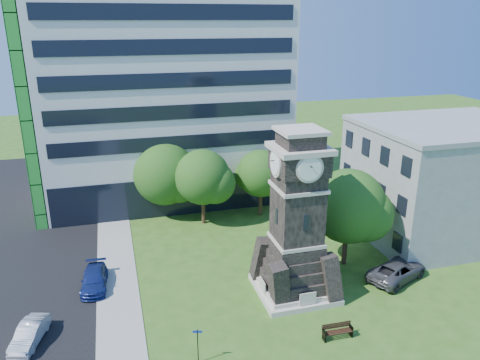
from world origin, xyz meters
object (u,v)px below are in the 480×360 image
object	(u,v)px
car_street_north	(94,279)
street_sign	(198,342)
car_east_lot	(397,270)
park_bench	(337,330)
car_street_mid	(30,334)
clock_tower	(297,226)

from	to	relation	value
car_street_north	street_sign	world-z (taller)	street_sign
car_east_lot	park_bench	bearing A→B (deg)	100.06
car_street_north	street_sign	bearing A→B (deg)	-55.77
car_east_lot	street_sign	xyz separation A→B (m)	(-16.48, -5.02, 0.67)
park_bench	street_sign	bearing A→B (deg)	-179.51
car_street_mid	park_bench	xyz separation A→B (m)	(18.50, -4.74, -0.08)
park_bench	street_sign	xyz separation A→B (m)	(-8.82, 0.15, 0.88)
car_street_north	park_bench	distance (m)	17.95
car_street_north	park_bench	xyz separation A→B (m)	(14.73, -10.25, -0.11)
car_street_mid	car_street_north	xyz separation A→B (m)	(3.77, 5.51, 0.03)
park_bench	street_sign	distance (m)	8.87
car_street_mid	street_sign	bearing A→B (deg)	-10.32
car_east_lot	car_street_north	bearing A→B (deg)	53.22
car_street_north	car_east_lot	bearing A→B (deg)	-8.88
car_street_north	street_sign	xyz separation A→B (m)	(5.91, -10.11, 0.77)
car_street_north	car_east_lot	distance (m)	22.96
car_east_lot	park_bench	xyz separation A→B (m)	(-7.65, -5.17, -0.21)
clock_tower	park_bench	bearing A→B (deg)	-83.81
clock_tower	park_bench	xyz separation A→B (m)	(0.62, -5.68, -4.75)
car_street_north	car_street_mid	bearing A→B (deg)	-120.46
car_east_lot	street_sign	world-z (taller)	street_sign
car_street_north	clock_tower	bearing A→B (deg)	-14.06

